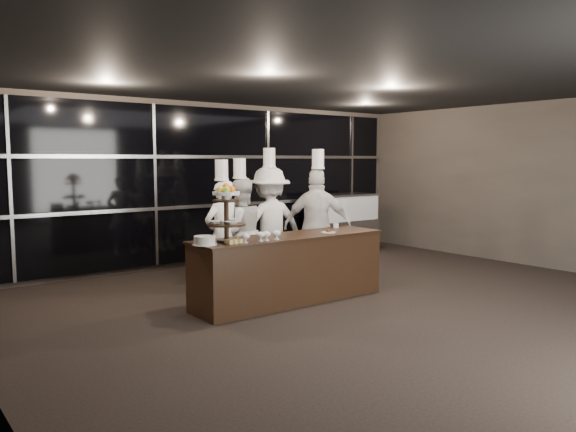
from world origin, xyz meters
TOP-DOWN VIEW (x-y plane):
  - room at (0.00, 0.00)m, footprint 10.00×10.00m
  - window_wall at (0.00, 4.94)m, footprint 8.60×0.10m
  - buffet_counter at (-0.65, 1.79)m, footprint 2.84×0.74m
  - display_stand at (-1.65, 1.79)m, footprint 0.48×0.48m
  - compotes at (-1.26, 1.57)m, footprint 0.59×0.11m
  - layer_cake at (-1.99, 1.74)m, footprint 0.30×0.30m
  - pastry_squares at (-1.65, 1.62)m, footprint 0.20×0.13m
  - small_plate at (-0.04, 1.69)m, footprint 0.20×0.20m
  - chef_cup at (0.43, 2.04)m, footprint 0.08×0.08m
  - display_case at (2.64, 4.30)m, footprint 1.51×0.66m
  - chef_a at (-1.04, 2.92)m, footprint 0.65×0.47m
  - chef_b at (-0.65, 3.04)m, footprint 0.89×0.74m
  - chef_c at (-0.11, 3.02)m, footprint 1.27×0.85m
  - chef_d at (0.46, 2.50)m, footprint 1.09×1.03m

SIDE VIEW (x-z plane):
  - buffet_counter at x=-0.65m, z-range 0.01..0.93m
  - display_case at x=2.64m, z-range 0.07..1.31m
  - chef_b at x=-0.65m, z-range -0.14..1.83m
  - chef_a at x=-1.04m, z-range -0.12..1.83m
  - chef_d at x=0.46m, z-range -0.14..1.98m
  - chef_c at x=-0.11m, z-range -0.14..1.99m
  - small_plate at x=-0.04m, z-range 0.91..0.96m
  - pastry_squares at x=-1.65m, z-range 0.92..0.97m
  - chef_cup at x=0.43m, z-range 0.92..0.99m
  - layer_cake at x=-1.99m, z-range 0.92..1.03m
  - compotes at x=-1.26m, z-range 0.94..1.06m
  - display_stand at x=-1.65m, z-range 0.97..1.71m
  - room at x=0.00m, z-range -3.50..6.50m
  - window_wall at x=0.00m, z-range 0.10..2.90m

